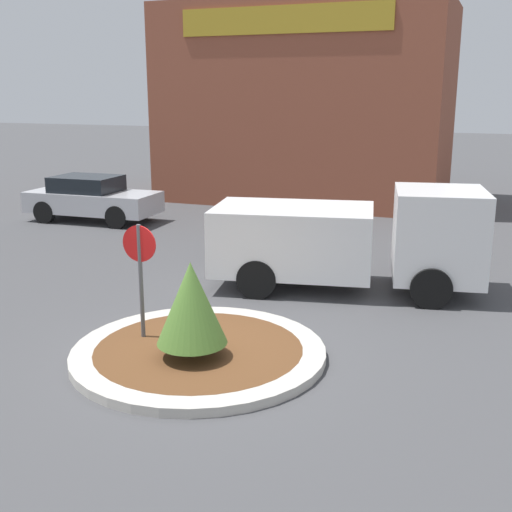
% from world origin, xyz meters
% --- Properties ---
extents(ground_plane, '(120.00, 120.00, 0.00)m').
position_xyz_m(ground_plane, '(0.00, 0.00, 0.00)').
color(ground_plane, '#474749').
extents(traffic_island, '(4.07, 4.07, 0.15)m').
position_xyz_m(traffic_island, '(0.00, 0.00, 0.07)').
color(traffic_island, '#BCB7AD').
rests_on(traffic_island, ground_plane).
extents(stop_sign, '(0.60, 0.07, 2.06)m').
position_xyz_m(stop_sign, '(-1.09, 0.12, 1.40)').
color(stop_sign, '#4C4C51').
rests_on(stop_sign, ground_plane).
extents(island_shrub, '(1.09, 1.09, 1.52)m').
position_xyz_m(island_shrub, '(0.06, -0.35, 1.03)').
color(island_shrub, brown).
rests_on(island_shrub, traffic_island).
extents(utility_truck, '(5.87, 3.08, 2.20)m').
position_xyz_m(utility_truck, '(1.40, 4.43, 1.13)').
color(utility_truck, white).
rests_on(utility_truck, ground_plane).
extents(storefront_building, '(10.54, 6.07, 7.24)m').
position_xyz_m(storefront_building, '(-2.99, 15.76, 3.62)').
color(storefront_building, brown).
rests_on(storefront_building, ground_plane).
extents(parked_sedan_silver, '(4.33, 1.97, 1.47)m').
position_xyz_m(parked_sedan_silver, '(-8.12, 8.73, 0.75)').
color(parked_sedan_silver, '#B7B7BC').
rests_on(parked_sedan_silver, ground_plane).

